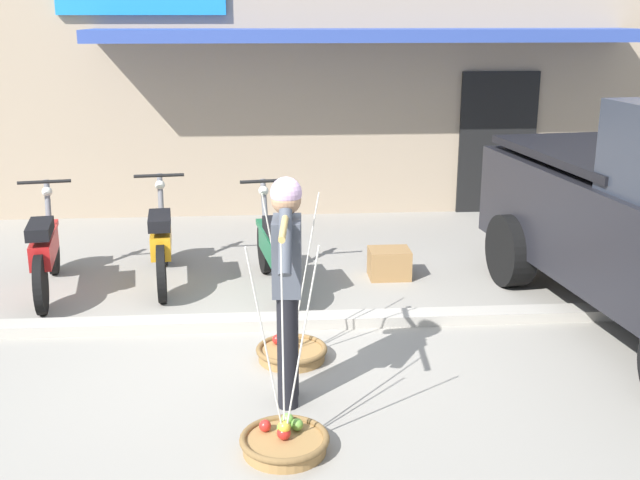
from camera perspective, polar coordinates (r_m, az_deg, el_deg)
ground_plane at (r=6.60m, az=-3.68°, el=-8.66°), size 90.00×90.00×0.00m
sidewalk_curb at (r=7.22m, az=-3.76°, el=-5.96°), size 20.00×0.24×0.10m
fruit_vendor at (r=5.55m, az=-2.42°, el=-2.67°), size 0.22×1.41×1.70m
fruit_basket_left_side at (r=5.29m, az=-2.61°, el=-14.41°), size 0.59×0.59×1.45m
fruit_basket_right_side at (r=6.55m, az=-2.11°, el=-8.10°), size 0.59×0.59×1.45m
motorcycle_nearest_shop at (r=8.40m, az=-19.43°, el=-0.76°), size 0.54×1.81×1.09m
motorcycle_second_in_row at (r=8.40m, az=-11.50°, el=-0.13°), size 0.54×1.82×1.09m
motorcycle_third_in_row at (r=7.97m, az=-3.39°, el=-0.72°), size 0.54×1.81×1.09m
storefront_building at (r=13.40m, az=1.71°, el=13.37°), size 13.00×6.00×4.20m
wooden_crate at (r=8.51m, az=5.08°, el=-1.71°), size 0.44×0.36×0.32m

